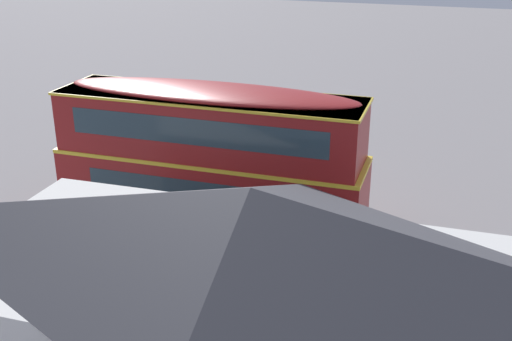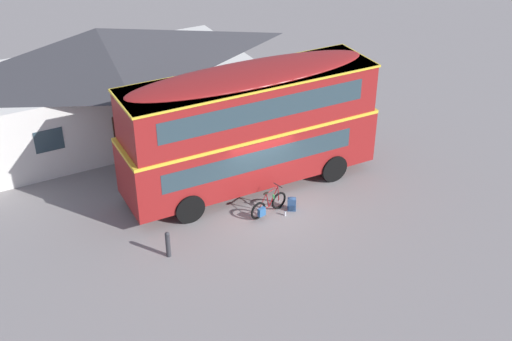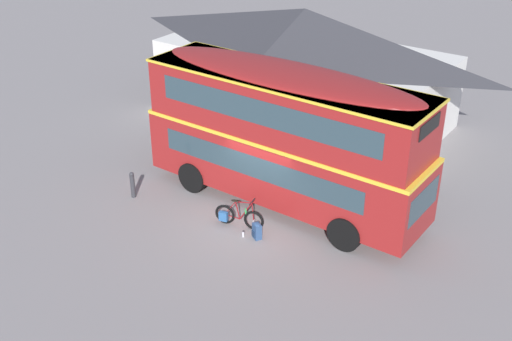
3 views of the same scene
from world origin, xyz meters
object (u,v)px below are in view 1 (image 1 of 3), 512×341
at_px(touring_bicycle, 243,195).
at_px(water_bottle_clear_plastic, 234,196).
at_px(backpack_on_ground, 222,192).
at_px(double_decker_bus, 210,153).
at_px(kerb_bollard, 361,199).

distance_m(touring_bicycle, water_bottle_clear_plastic, 0.69).
bearing_deg(water_bottle_clear_plastic, backpack_on_ground, 28.75).
relative_size(double_decker_bus, touring_bicycle, 5.98).
bearing_deg(kerb_bollard, water_bottle_clear_plastic, 4.51).
height_order(double_decker_bus, backpack_on_ground, double_decker_bus).
bearing_deg(touring_bicycle, double_decker_bus, 81.36).
xyz_separation_m(touring_bicycle, kerb_bollard, (-4.06, -0.72, 0.13)).
height_order(double_decker_bus, touring_bicycle, double_decker_bus).
bearing_deg(backpack_on_ground, kerb_bollard, -173.43).
bearing_deg(water_bottle_clear_plastic, kerb_bollard, -175.49).
bearing_deg(backpack_on_ground, touring_bicycle, 170.67).
height_order(backpack_on_ground, kerb_bollard, kerb_bollard).
distance_m(double_decker_bus, kerb_bollard, 5.63).
xyz_separation_m(touring_bicycle, water_bottle_clear_plastic, (0.52, -0.36, -0.27)).
bearing_deg(touring_bicycle, kerb_bollard, -169.94).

